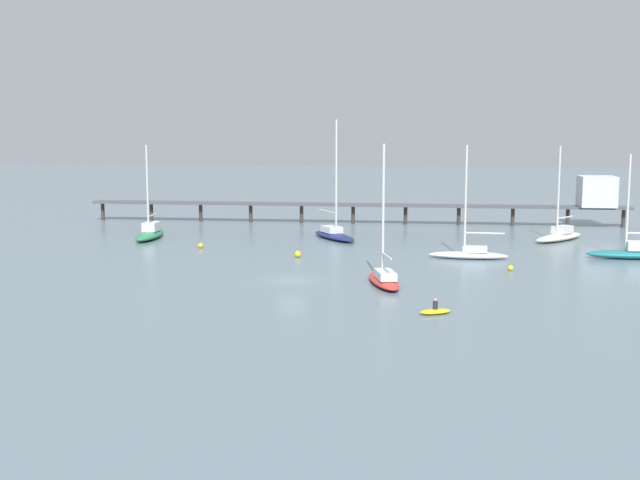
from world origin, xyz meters
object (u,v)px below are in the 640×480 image
at_px(sailboat_cream, 559,235).
at_px(sailboat_navy, 334,233).
at_px(sailboat_green, 150,232).
at_px(sailboat_red, 384,277).
at_px(sailboat_teal, 631,252).
at_px(mooring_buoy_mid, 201,246).
at_px(sailboat_white, 469,252).
at_px(mooring_buoy_inner, 511,268).
at_px(pier, 487,198).
at_px(mooring_buoy_near, 298,254).
at_px(dinghy_yellow, 435,311).

bearing_deg(sailboat_cream, sailboat_navy, -173.79).
bearing_deg(sailboat_green, sailboat_red, -38.34).
relative_size(sailboat_teal, mooring_buoy_mid, 18.73).
distance_m(sailboat_red, sailboat_cream, 35.14).
height_order(sailboat_white, mooring_buoy_inner, sailboat_white).
xyz_separation_m(sailboat_red, mooring_buoy_mid, (-21.74, 17.63, -0.42)).
bearing_deg(pier, sailboat_green, -153.18).
bearing_deg(sailboat_navy, sailboat_cream, 6.21).
bearing_deg(mooring_buoy_near, pier, 57.00).
bearing_deg(pier, sailboat_cream, -59.60).
distance_m(sailboat_navy, mooring_buoy_inner, 26.89).
bearing_deg(sailboat_cream, mooring_buoy_near, -148.44).
xyz_separation_m(sailboat_navy, sailboat_cream, (26.26, 2.86, -0.04)).
relative_size(pier, mooring_buoy_near, 110.72).
bearing_deg(sailboat_white, dinghy_yellow, -96.11).
relative_size(pier, dinghy_yellow, 27.85).
bearing_deg(sailboat_cream, mooring_buoy_inner, -107.74).
bearing_deg(sailboat_red, sailboat_green, 141.66).
bearing_deg(mooring_buoy_inner, mooring_buoy_near, 168.19).
bearing_deg(mooring_buoy_inner, sailboat_green, 159.99).
bearing_deg(dinghy_yellow, sailboat_green, 135.63).
height_order(sailboat_cream, sailboat_white, sailboat_white).
height_order(dinghy_yellow, mooring_buoy_inner, dinghy_yellow).
xyz_separation_m(sailboat_red, sailboat_white, (7.29, 15.19, -0.03)).
bearing_deg(sailboat_green, mooring_buoy_inner, -20.01).
height_order(sailboat_teal, mooring_buoy_near, sailboat_teal).
relative_size(pier, sailboat_white, 6.45).
distance_m(sailboat_green, dinghy_yellow, 48.27).
height_order(mooring_buoy_inner, mooring_buoy_near, mooring_buoy_near).
xyz_separation_m(sailboat_teal, dinghy_yellow, (-18.86, -28.00, -0.49)).
bearing_deg(sailboat_cream, sailboat_teal, -65.68).
distance_m(sailboat_white, mooring_buoy_near, 17.39).
xyz_separation_m(sailboat_green, sailboat_cream, (47.78, 6.59, -0.08)).
xyz_separation_m(sailboat_white, mooring_buoy_near, (-17.27, -2.04, -0.33)).
xyz_separation_m(sailboat_navy, dinghy_yellow, (12.98, -37.49, -0.52)).
bearing_deg(dinghy_yellow, mooring_buoy_near, 122.08).
distance_m(sailboat_green, mooring_buoy_mid, 10.18).
distance_m(sailboat_teal, mooring_buoy_inner, 15.46).
distance_m(dinghy_yellow, mooring_buoy_near, 27.43).
xyz_separation_m(pier, mooring_buoy_inner, (1.07, -35.03, -3.47)).
bearing_deg(mooring_buoy_near, sailboat_cream, 31.56).
bearing_deg(mooring_buoy_mid, sailboat_teal, 0.36).
bearing_deg(mooring_buoy_mid, sailboat_green, 143.59).
bearing_deg(sailboat_navy, mooring_buoy_inner, -43.87).
relative_size(pier, sailboat_red, 6.21).
bearing_deg(sailboat_cream, sailboat_green, -172.14).
distance_m(sailboat_cream, sailboat_white, 18.41).
height_order(sailboat_cream, mooring_buoy_near, sailboat_cream).
xyz_separation_m(pier, sailboat_cream, (7.95, -13.54, -3.04)).
distance_m(sailboat_white, mooring_buoy_inner, 7.42).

